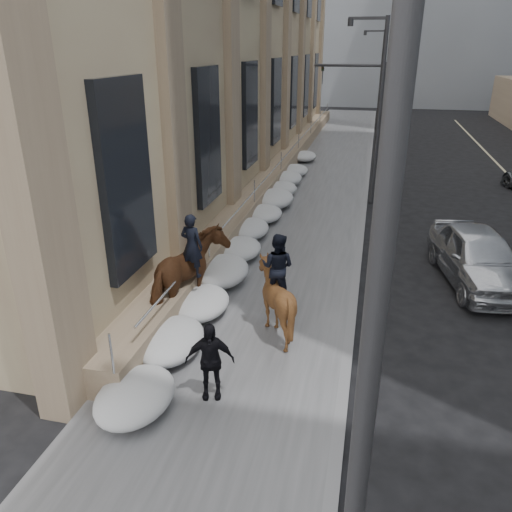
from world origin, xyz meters
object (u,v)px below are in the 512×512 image
at_px(car_silver, 478,256).
at_px(pedestrian, 210,361).
at_px(mounted_horse_left, 189,273).
at_px(mounted_horse_right, 275,294).

bearing_deg(car_silver, pedestrian, -140.91).
distance_m(mounted_horse_left, mounted_horse_right, 2.47).
bearing_deg(pedestrian, car_silver, 34.15).
xyz_separation_m(mounted_horse_left, mounted_horse_right, (2.42, -0.46, -0.10)).
height_order(mounted_horse_left, car_silver, mounted_horse_left).
relative_size(pedestrian, car_silver, 0.34).
xyz_separation_m(mounted_horse_right, car_silver, (5.48, 4.52, -0.32)).
distance_m(mounted_horse_left, car_silver, 8.89).
height_order(mounted_horse_left, pedestrian, mounted_horse_left).
xyz_separation_m(mounted_horse_left, car_silver, (7.90, 4.06, -0.42)).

